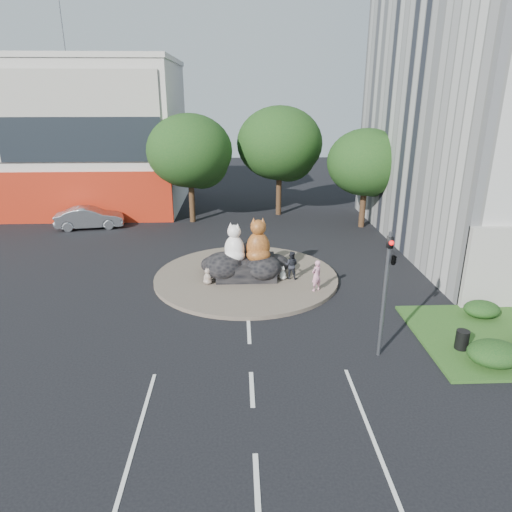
{
  "coord_description": "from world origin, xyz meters",
  "views": [
    {
      "loc": [
        -0.39,
        -13.24,
        9.62
      ],
      "look_at": [
        0.47,
        8.05,
        2.0
      ],
      "focal_mm": 32.0,
      "sensor_mm": 36.0,
      "label": 1
    }
  ],
  "objects": [
    {
      "name": "pedestrian_dark",
      "position": [
        2.41,
        9.43,
        0.97
      ],
      "size": [
        0.9,
        0.79,
        1.53
      ],
      "primitive_type": "imported",
      "rotation": [
        0.0,
        0.0,
        2.81
      ],
      "color": "#202229",
      "rests_on": "roundabout_island"
    },
    {
      "name": "hedge_back_green",
      "position": [
        10.5,
        4.8,
        0.48
      ],
      "size": [
        1.6,
        1.28,
        0.72
      ],
      "primitive_type": "ellipsoid",
      "color": "#123B14",
      "rests_on": "grass_verge"
    },
    {
      "name": "cat_tabby",
      "position": [
        0.65,
        9.77,
        2.3
      ],
      "size": [
        1.49,
        1.3,
        2.41
      ],
      "primitive_type": null,
      "rotation": [
        0.0,
        0.0,
        -0.03
      ],
      "color": "#C77329",
      "rests_on": "rock_plinth"
    },
    {
      "name": "pedestrian_pink",
      "position": [
        3.49,
        7.78,
        1.01
      ],
      "size": [
        0.71,
        0.65,
        1.62
      ],
      "primitive_type": "imported",
      "rotation": [
        0.0,
        0.0,
        3.74
      ],
      "color": "pink",
      "rests_on": "roundabout_island"
    },
    {
      "name": "kitten_white",
      "position": [
        1.94,
        9.33,
        0.57
      ],
      "size": [
        0.58,
        0.56,
        0.74
      ],
      "primitive_type": null,
      "rotation": [
        0.0,
        0.0,
        0.51
      ],
      "color": "white",
      "rests_on": "roundabout_island"
    },
    {
      "name": "litter_bin",
      "position": [
        8.33,
        2.14,
        0.51
      ],
      "size": [
        0.57,
        0.57,
        0.78
      ],
      "primitive_type": "cylinder",
      "rotation": [
        0.0,
        0.0,
        0.12
      ],
      "color": "black",
      "rests_on": "grass_verge"
    },
    {
      "name": "traffic_light",
      "position": [
        5.1,
        2.0,
        3.62
      ],
      "size": [
        0.44,
        1.24,
        5.0
      ],
      "color": "#595B60",
      "rests_on": "ground"
    },
    {
      "name": "roundabout_island",
      "position": [
        0.0,
        10.0,
        0.1
      ],
      "size": [
        10.0,
        10.0,
        0.2
      ],
      "primitive_type": "cylinder",
      "color": "brown",
      "rests_on": "ground"
    },
    {
      "name": "shophouse_block",
      "position": [
        -18.0,
        27.91,
        6.18
      ],
      "size": [
        25.2,
        12.3,
        17.4
      ],
      "color": "beige",
      "rests_on": "ground"
    },
    {
      "name": "kitten_calico",
      "position": [
        -2.03,
        8.89,
        0.64
      ],
      "size": [
        0.7,
        0.7,
        0.88
      ],
      "primitive_type": null,
      "rotation": [
        0.0,
        0.0,
        -0.8
      ],
      "color": "silver",
      "rests_on": "roundabout_island"
    },
    {
      "name": "tree_right",
      "position": [
        9.07,
        20.06,
        4.63
      ],
      "size": [
        5.7,
        5.7,
        7.3
      ],
      "color": "#382314",
      "rests_on": "ground"
    },
    {
      "name": "rock_plinth",
      "position": [
        0.0,
        10.0,
        0.65
      ],
      "size": [
        3.2,
        2.6,
        0.9
      ],
      "primitive_type": null,
      "color": "black",
      "rests_on": "roundabout_island"
    },
    {
      "name": "parked_car",
      "position": [
        -11.56,
        20.43,
        0.81
      ],
      "size": [
        5.12,
        2.51,
        1.62
      ],
      "primitive_type": "imported",
      "rotation": [
        0.0,
        0.0,
        1.74
      ],
      "color": "#999BA0",
      "rests_on": "ground"
    },
    {
      "name": "cat_white",
      "position": [
        -0.62,
        9.83,
        2.16
      ],
      "size": [
        1.64,
        1.58,
        2.11
      ],
      "primitive_type": null,
      "rotation": [
        0.0,
        0.0,
        -0.51
      ],
      "color": "white",
      "rests_on": "rock_plinth"
    },
    {
      "name": "tree_mid",
      "position": [
        3.07,
        24.06,
        5.56
      ],
      "size": [
        6.84,
        6.84,
        8.76
      ],
      "color": "#382314",
      "rests_on": "ground"
    },
    {
      "name": "street_lamp",
      "position": [
        12.82,
        8.0,
        4.55
      ],
      "size": [
        2.34,
        0.22,
        8.06
      ],
      "color": "#595B60",
      "rests_on": "ground"
    },
    {
      "name": "hedge_near_green",
      "position": [
        9.0,
        1.0,
        0.57
      ],
      "size": [
        2.0,
        1.6,
        0.9
      ],
      "primitive_type": "ellipsoid",
      "color": "#123B14",
      "rests_on": "grass_verge"
    },
    {
      "name": "ground",
      "position": [
        0.0,
        0.0,
        0.0
      ],
      "size": [
        120.0,
        120.0,
        0.0
      ],
      "primitive_type": "plane",
      "color": "black",
      "rests_on": "ground"
    },
    {
      "name": "tree_left",
      "position": [
        -3.93,
        22.06,
        5.25
      ],
      "size": [
        6.46,
        6.46,
        8.27
      ],
      "color": "#382314",
      "rests_on": "ground"
    }
  ]
}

